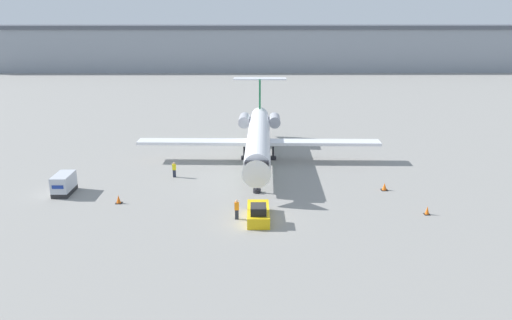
{
  "coord_description": "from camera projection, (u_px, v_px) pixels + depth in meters",
  "views": [
    {
      "loc": [
        -0.39,
        -40.38,
        17.52
      ],
      "look_at": [
        0.0,
        8.75,
        3.0
      ],
      "focal_mm": 35.0,
      "sensor_mm": 36.0,
      "label": 1
    }
  ],
  "objects": [
    {
      "name": "ground_plane",
      "position": [
        257.0,
        221.0,
        43.69
      ],
      "size": [
        600.0,
        600.0,
        0.0
      ],
      "primitive_type": "plane",
      "color": "gray"
    },
    {
      "name": "terminal_building",
      "position": [
        253.0,
        48.0,
        156.78
      ],
      "size": [
        180.0,
        16.8,
        13.91
      ],
      "color": "#8C939E",
      "rests_on": "ground"
    },
    {
      "name": "airplane_main",
      "position": [
        259.0,
        137.0,
        60.57
      ],
      "size": [
        29.59,
        27.94,
        8.63
      ],
      "color": "white",
      "rests_on": "ground"
    },
    {
      "name": "pushback_tug",
      "position": [
        258.0,
        213.0,
        43.81
      ],
      "size": [
        1.93,
        4.67,
        1.69
      ],
      "color": "yellow",
      "rests_on": "ground"
    },
    {
      "name": "luggage_cart",
      "position": [
        64.0,
        184.0,
        50.09
      ],
      "size": [
        1.61,
        3.22,
        2.03
      ],
      "color": "#232326",
      "rests_on": "ground"
    },
    {
      "name": "worker_near_tug",
      "position": [
        237.0,
        209.0,
        43.82
      ],
      "size": [
        0.4,
        0.26,
        1.84
      ],
      "color": "#232838",
      "rests_on": "ground"
    },
    {
      "name": "worker_by_wing",
      "position": [
        174.0,
        169.0,
        55.12
      ],
      "size": [
        0.4,
        0.25,
        1.75
      ],
      "color": "#232838",
      "rests_on": "ground"
    },
    {
      "name": "traffic_cone_left",
      "position": [
        119.0,
        199.0,
        47.67
      ],
      "size": [
        0.6,
        0.6,
        0.83
      ],
      "color": "black",
      "rests_on": "ground"
    },
    {
      "name": "traffic_cone_right",
      "position": [
        384.0,
        187.0,
        51.2
      ],
      "size": [
        0.68,
        0.68,
        0.77
      ],
      "color": "black",
      "rests_on": "ground"
    },
    {
      "name": "traffic_cone_mid",
      "position": [
        427.0,
        210.0,
        45.01
      ],
      "size": [
        0.52,
        0.52,
        0.8
      ],
      "color": "black",
      "rests_on": "ground"
    }
  ]
}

